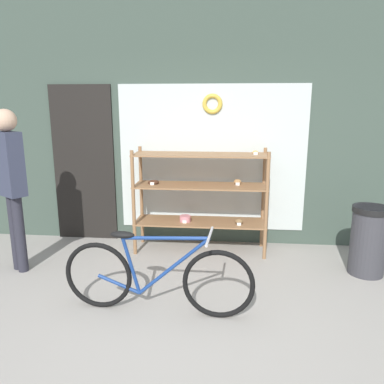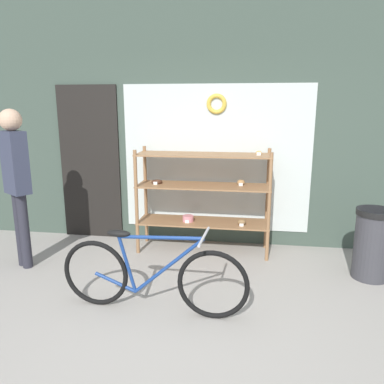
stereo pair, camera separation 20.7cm
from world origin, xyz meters
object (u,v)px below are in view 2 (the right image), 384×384
(pedestrian, at_px, (16,175))
(trash_bin, at_px, (373,242))
(display_case, at_px, (203,191))
(bicycle, at_px, (151,276))

(pedestrian, relative_size, trash_bin, 2.33)
(display_case, height_order, bicycle, display_case)
(display_case, relative_size, pedestrian, 0.92)
(trash_bin, bearing_deg, display_case, 164.79)
(bicycle, distance_m, trash_bin, 2.40)
(display_case, xyz_separation_m, bicycle, (-0.28, -1.53, -0.44))
(bicycle, bearing_deg, pedestrian, 160.28)
(display_case, xyz_separation_m, trash_bin, (1.89, -0.52, -0.37))
(display_case, bearing_deg, pedestrian, -158.38)
(display_case, relative_size, bicycle, 0.95)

